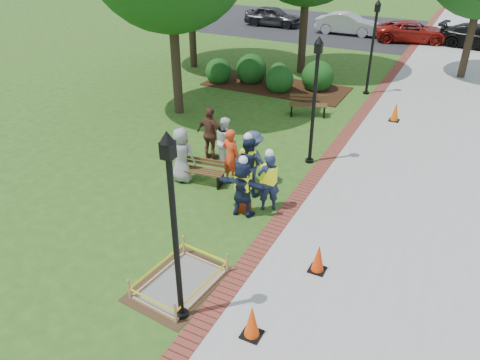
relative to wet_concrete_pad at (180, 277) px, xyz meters
The scene contains 32 objects.
ground 2.34m from the wet_concrete_pad, 107.73° to the left, with size 100.00×100.00×0.00m, color #285116.
sidewalk 12.95m from the wet_concrete_pad, 70.65° to the left, with size 6.00×60.00×0.02m, color #9E9E99.
brick_edging 12.26m from the wet_concrete_pad, 85.13° to the left, with size 0.50×60.00×0.03m, color maroon.
mulch_bed 14.70m from the wet_concrete_pad, 104.62° to the left, with size 7.00×3.00×0.05m, color #381E0F.
parking_lot 29.23m from the wet_concrete_pad, 91.39° to the left, with size 36.00×12.00×0.01m, color black.
wet_concrete_pad is the anchor object (origin of this frame).
bench_near 4.72m from the wet_concrete_pad, 115.00° to the left, with size 1.49×0.67×0.78m.
bench_far 11.33m from the wet_concrete_pad, 95.01° to the left, with size 1.66×1.00×0.85m.
cone_front 2.19m from the wet_concrete_pad, 15.97° to the right, with size 0.40×0.40×0.79m.
cone_back 3.25m from the wet_concrete_pad, 35.71° to the left, with size 0.39×0.39×0.77m.
cone_far 12.55m from the wet_concrete_pad, 78.91° to the left, with size 0.41×0.41×0.80m.
toolbox 3.45m from the wet_concrete_pad, 91.42° to the left, with size 0.41×0.22×0.20m, color maroon.
lamp_near 2.44m from the wet_concrete_pad, 55.31° to the right, with size 0.28×0.28×4.26m.
lamp_mid 7.58m from the wet_concrete_pad, 85.72° to the left, with size 0.28×0.28×4.26m.
lamp_far 15.39m from the wet_concrete_pad, 87.96° to the left, with size 0.28×0.28×4.26m.
shrub_a 15.05m from the wet_concrete_pad, 115.92° to the left, with size 1.32×1.32×1.32m, color #164614.
shrub_b 15.23m from the wet_concrete_pad, 109.69° to the left, with size 1.54×1.54×1.54m, color #164614.
shrub_c 14.02m from the wet_concrete_pad, 103.54° to the left, with size 1.34×1.34×1.34m, color #164614.
shrub_d 14.81m from the wet_concrete_pad, 96.81° to the left, with size 1.54×1.54×1.54m, color #164614.
shrub_e 15.92m from the wet_concrete_pad, 104.77° to the left, with size 0.94×0.94×0.94m, color #164614.
casual_person_a 4.97m from the wet_concrete_pad, 122.32° to the left, with size 0.61×0.43×1.78m.
casual_person_b 5.00m from the wet_concrete_pad, 104.30° to the left, with size 0.64×0.47×1.80m.
casual_person_c 6.21m from the wet_concrete_pad, 108.81° to the left, with size 0.61×0.62×1.66m.
casual_person_d 6.46m from the wet_concrete_pad, 113.69° to the left, with size 0.65×0.46×1.89m.
casual_person_e 5.06m from the wet_concrete_pad, 96.45° to the left, with size 0.62×0.44×1.78m.
hivis_worker_a 3.35m from the wet_concrete_pad, 90.72° to the left, with size 0.58×0.40×1.85m.
hivis_worker_b 3.95m from the wet_concrete_pad, 83.09° to the left, with size 0.67×0.62×1.91m.
hivis_worker_c 4.51m from the wet_concrete_pad, 95.96° to the left, with size 0.60×0.41×1.98m.
parked_car_a 29.37m from the wet_concrete_pad, 109.37° to the left, with size 4.93×2.14×1.61m, color #2A2A2D.
parked_car_b 27.75m from the wet_concrete_pad, 98.03° to the left, with size 4.87×2.12×1.59m, color #BCBBC1.
parked_car_c 27.17m from the wet_concrete_pad, 88.57° to the left, with size 4.45×1.93×1.45m, color maroon.
parked_car_d 27.67m from the wet_concrete_pad, 80.08° to the left, with size 4.82×2.09×1.57m, color black.
Camera 1 is at (5.63, -8.88, 7.39)m, focal length 35.00 mm.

